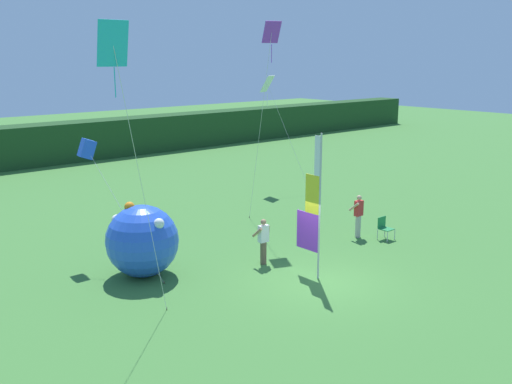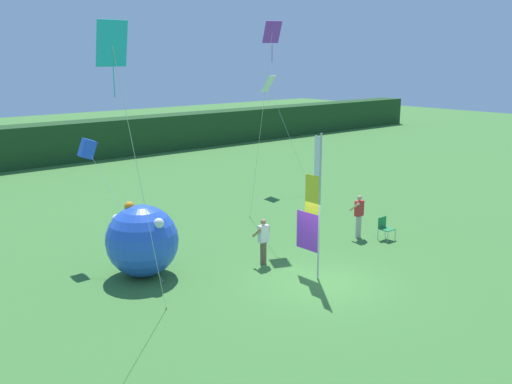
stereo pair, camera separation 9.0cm
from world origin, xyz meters
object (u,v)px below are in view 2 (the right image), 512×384
(kite_cyan_diamond_0, at_px, (114,56))
(person_near_banner, at_px, (359,215))
(inflatable_balloon, at_px, (142,241))
(kite_white_diamond_2, at_px, (270,88))
(kite_blue_box_3, at_px, (88,149))
(person_mid_field, at_px, (263,240))
(banner_flag, at_px, (313,209))
(folding_chair, at_px, (385,227))
(kite_purple_diamond_1, at_px, (271,42))

(kite_cyan_diamond_0, bearing_deg, person_near_banner, 8.00)
(inflatable_balloon, height_order, kite_white_diamond_2, kite_white_diamond_2)
(inflatable_balloon, height_order, kite_blue_box_3, kite_blue_box_3)
(person_mid_field, bearing_deg, kite_white_diamond_2, 46.98)
(inflatable_balloon, relative_size, kite_blue_box_3, 0.57)
(banner_flag, bearing_deg, inflatable_balloon, 138.48)
(folding_chair, bearing_deg, inflatable_balloon, 163.00)
(inflatable_balloon, bearing_deg, kite_blue_box_3, 98.10)
(folding_chair, bearing_deg, kite_white_diamond_2, 73.91)
(banner_flag, bearing_deg, person_near_banner, 20.89)
(kite_cyan_diamond_0, bearing_deg, person_mid_field, 15.81)
(banner_flag, bearing_deg, person_mid_field, 102.97)
(person_mid_field, distance_m, folding_chair, 5.62)
(person_mid_field, height_order, kite_cyan_diamond_0, kite_cyan_diamond_0)
(person_near_banner, xyz_separation_m, kite_purple_diamond_1, (-1.73, 3.37, 6.71))
(kite_blue_box_3, bearing_deg, kite_cyan_diamond_0, -108.01)
(folding_chair, xyz_separation_m, kite_blue_box_3, (-9.65, 5.65, 3.43))
(person_near_banner, distance_m, kite_blue_box_3, 10.68)
(folding_chair, relative_size, kite_blue_box_3, 0.21)
(person_near_banner, height_order, inflatable_balloon, inflatable_balloon)
(banner_flag, distance_m, inflatable_balloon, 5.67)
(folding_chair, bearing_deg, kite_cyan_diamond_0, -176.50)
(kite_white_diamond_2, relative_size, kite_blue_box_3, 1.41)
(kite_cyan_diamond_0, relative_size, kite_blue_box_3, 1.82)
(kite_cyan_diamond_0, bearing_deg, banner_flag, -1.28)
(person_mid_field, relative_size, kite_purple_diamond_1, 0.19)
(kite_white_diamond_2, bearing_deg, kite_purple_diamond_1, -131.81)
(kite_blue_box_3, bearing_deg, banner_flag, -54.93)
(inflatable_balloon, xyz_separation_m, kite_cyan_diamond_0, (-2.47, -3.54, 5.90))
(person_mid_field, distance_m, kite_cyan_diamond_0, 8.97)
(kite_purple_diamond_1, bearing_deg, inflatable_balloon, -168.65)
(kite_cyan_diamond_0, height_order, kite_white_diamond_2, kite_cyan_diamond_0)
(banner_flag, height_order, folding_chair, banner_flag)
(inflatable_balloon, distance_m, kite_cyan_diamond_0, 7.31)
(kite_cyan_diamond_0, distance_m, kite_purple_diamond_1, 10.62)
(inflatable_balloon, bearing_deg, kite_white_diamond_2, 30.77)
(kite_purple_diamond_1, distance_m, kite_white_diamond_2, 8.14)
(inflatable_balloon, distance_m, kite_purple_diamond_1, 9.55)
(person_mid_field, relative_size, folding_chair, 1.83)
(person_near_banner, relative_size, kite_purple_diamond_1, 0.21)
(kite_purple_diamond_1, relative_size, kite_blue_box_3, 1.95)
(banner_flag, relative_size, folding_chair, 5.37)
(person_mid_field, height_order, folding_chair, person_mid_field)
(kite_cyan_diamond_0, bearing_deg, inflatable_balloon, 55.11)
(person_near_banner, distance_m, kite_cyan_diamond_0, 12.82)
(person_mid_field, bearing_deg, kite_cyan_diamond_0, -164.19)
(banner_flag, xyz_separation_m, folding_chair, (5.08, 0.86, -1.78))
(person_mid_field, relative_size, kite_white_diamond_2, 0.27)
(kite_white_diamond_2, bearing_deg, person_mid_field, -133.02)
(inflatable_balloon, bearing_deg, person_mid_field, -25.58)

